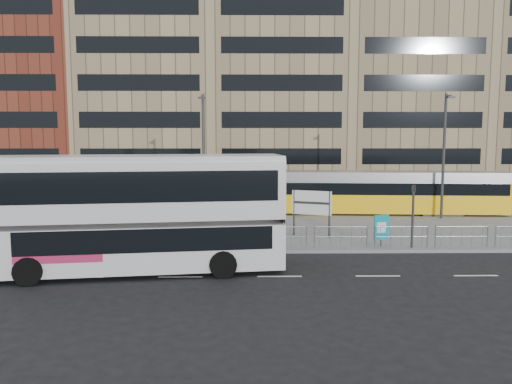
{
  "coord_description": "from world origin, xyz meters",
  "views": [
    {
      "loc": [
        0.78,
        -23.64,
        5.68
      ],
      "look_at": [
        1.18,
        6.0,
        2.31
      ],
      "focal_mm": 35.0,
      "sensor_mm": 36.0,
      "label": 1
    }
  ],
  "objects_px": {
    "station_sign": "(312,205)",
    "ad_panel": "(381,228)",
    "double_decker_bus": "(135,210)",
    "tram": "(322,192)",
    "lamp_post_east": "(444,151)",
    "traffic_light_east": "(413,208)",
    "lamp_post_west": "(204,153)",
    "traffic_light_west": "(109,206)",
    "pedestrian": "(199,213)"
  },
  "relations": [
    {
      "from": "traffic_light_west",
      "to": "tram",
      "type": "bearing_deg",
      "value": 58.15
    },
    {
      "from": "station_sign",
      "to": "lamp_post_west",
      "type": "relative_size",
      "value": 0.31
    },
    {
      "from": "traffic_light_west",
      "to": "pedestrian",
      "type": "bearing_deg",
      "value": 68.63
    },
    {
      "from": "double_decker_bus",
      "to": "lamp_post_west",
      "type": "xyz_separation_m",
      "value": [
        1.87,
        10.93,
        1.93
      ]
    },
    {
      "from": "tram",
      "to": "lamp_post_east",
      "type": "height_order",
      "value": "lamp_post_east"
    },
    {
      "from": "traffic_light_west",
      "to": "traffic_light_east",
      "type": "bearing_deg",
      "value": 15.09
    },
    {
      "from": "tram",
      "to": "station_sign",
      "type": "distance_m",
      "value": 8.51
    },
    {
      "from": "double_decker_bus",
      "to": "lamp_post_east",
      "type": "height_order",
      "value": "lamp_post_east"
    },
    {
      "from": "ad_panel",
      "to": "pedestrian",
      "type": "height_order",
      "value": "pedestrian"
    },
    {
      "from": "traffic_light_east",
      "to": "pedestrian",
      "type": "bearing_deg",
      "value": 144.88
    },
    {
      "from": "traffic_light_west",
      "to": "lamp_post_east",
      "type": "xyz_separation_m",
      "value": [
        20.01,
        7.65,
        2.52
      ]
    },
    {
      "from": "traffic_light_west",
      "to": "lamp_post_west",
      "type": "height_order",
      "value": "lamp_post_west"
    },
    {
      "from": "pedestrian",
      "to": "traffic_light_east",
      "type": "height_order",
      "value": "traffic_light_east"
    },
    {
      "from": "lamp_post_east",
      "to": "station_sign",
      "type": "bearing_deg",
      "value": -148.2
    },
    {
      "from": "lamp_post_west",
      "to": "pedestrian",
      "type": "bearing_deg",
      "value": -97.36
    },
    {
      "from": "tram",
      "to": "lamp_post_east",
      "type": "xyz_separation_m",
      "value": [
        7.65,
        -2.45,
        2.99
      ]
    },
    {
      "from": "station_sign",
      "to": "lamp_post_west",
      "type": "xyz_separation_m",
      "value": [
        -6.27,
        4.4,
        2.66
      ]
    },
    {
      "from": "traffic_light_east",
      "to": "traffic_light_west",
      "type": "bearing_deg",
      "value": 168.88
    },
    {
      "from": "traffic_light_east",
      "to": "tram",
      "type": "bearing_deg",
      "value": 97.0
    },
    {
      "from": "double_decker_bus",
      "to": "ad_panel",
      "type": "bearing_deg",
      "value": 12.55
    },
    {
      "from": "traffic_light_west",
      "to": "traffic_light_east",
      "type": "height_order",
      "value": "same"
    },
    {
      "from": "double_decker_bus",
      "to": "pedestrian",
      "type": "relative_size",
      "value": 7.21
    },
    {
      "from": "traffic_light_east",
      "to": "lamp_post_east",
      "type": "xyz_separation_m",
      "value": [
        4.82,
        8.65,
        2.52
      ]
    },
    {
      "from": "lamp_post_east",
      "to": "traffic_light_west",
      "type": "bearing_deg",
      "value": -159.08
    },
    {
      "from": "tram",
      "to": "ad_panel",
      "type": "height_order",
      "value": "tram"
    },
    {
      "from": "double_decker_bus",
      "to": "lamp_post_west",
      "type": "relative_size",
      "value": 1.54
    },
    {
      "from": "traffic_light_east",
      "to": "lamp_post_west",
      "type": "bearing_deg",
      "value": 139.32
    },
    {
      "from": "station_sign",
      "to": "traffic_light_east",
      "type": "height_order",
      "value": "traffic_light_east"
    },
    {
      "from": "traffic_light_east",
      "to": "lamp_post_east",
      "type": "relative_size",
      "value": 0.38
    },
    {
      "from": "tram",
      "to": "lamp_post_east",
      "type": "bearing_deg",
      "value": -13.98
    },
    {
      "from": "lamp_post_east",
      "to": "ad_panel",
      "type": "bearing_deg",
      "value": -126.98
    },
    {
      "from": "tram",
      "to": "traffic_light_west",
      "type": "xyz_separation_m",
      "value": [
        -12.35,
        -10.1,
        0.47
      ]
    },
    {
      "from": "traffic_light_west",
      "to": "double_decker_bus",
      "type": "bearing_deg",
      "value": -44.28
    },
    {
      "from": "lamp_post_west",
      "to": "ad_panel",
      "type": "bearing_deg",
      "value": -35.86
    },
    {
      "from": "station_sign",
      "to": "ad_panel",
      "type": "relative_size",
      "value": 1.59
    },
    {
      "from": "station_sign",
      "to": "traffic_light_east",
      "type": "distance_m",
      "value": 5.42
    },
    {
      "from": "ad_panel",
      "to": "lamp_post_east",
      "type": "distance_m",
      "value": 11.0
    },
    {
      "from": "traffic_light_east",
      "to": "lamp_post_east",
      "type": "height_order",
      "value": "lamp_post_east"
    },
    {
      "from": "ad_panel",
      "to": "pedestrian",
      "type": "distance_m",
      "value": 11.11
    },
    {
      "from": "pedestrian",
      "to": "lamp_post_west",
      "type": "distance_m",
      "value": 3.8
    },
    {
      "from": "double_decker_bus",
      "to": "ad_panel",
      "type": "height_order",
      "value": "double_decker_bus"
    },
    {
      "from": "pedestrian",
      "to": "lamp_post_west",
      "type": "height_order",
      "value": "lamp_post_west"
    },
    {
      "from": "double_decker_bus",
      "to": "tram",
      "type": "height_order",
      "value": "double_decker_bus"
    },
    {
      "from": "double_decker_bus",
      "to": "tram",
      "type": "distance_m",
      "value": 17.9
    },
    {
      "from": "pedestrian",
      "to": "traffic_light_east",
      "type": "relative_size",
      "value": 0.56
    },
    {
      "from": "tram",
      "to": "lamp_post_west",
      "type": "xyz_separation_m",
      "value": [
        -8.08,
        -3.92,
        2.91
      ]
    },
    {
      "from": "station_sign",
      "to": "traffic_light_west",
      "type": "distance_m",
      "value": 10.69
    },
    {
      "from": "double_decker_bus",
      "to": "lamp_post_east",
      "type": "xyz_separation_m",
      "value": [
        17.6,
        12.4,
        2.02
      ]
    },
    {
      "from": "traffic_light_east",
      "to": "lamp_post_west",
      "type": "height_order",
      "value": "lamp_post_west"
    },
    {
      "from": "pedestrian",
      "to": "lamp_post_west",
      "type": "relative_size",
      "value": 0.21
    }
  ]
}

